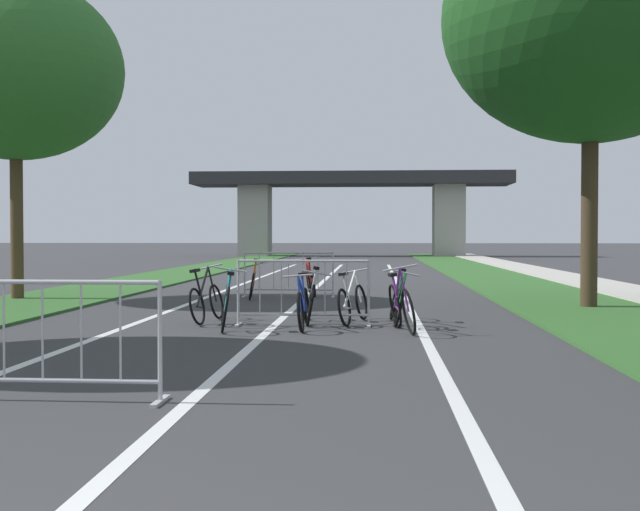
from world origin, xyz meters
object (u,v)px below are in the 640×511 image
object	(u,v)px
crowd_barrier_third	(289,275)
bicycle_white_3	(353,302)
crowd_barrier_nearest	(42,342)
crowd_barrier_second	(303,293)
bicycle_orange_6	(253,283)
tree_left_oak_near	(15,69)
tree_right_maple_mid	(591,17)
bicycle_blue_8	(303,307)
bicycle_red_5	(311,281)
bicycle_purple_4	(401,306)
bicycle_black_1	(206,301)
bicycle_teal_0	(226,304)
bicycle_green_7	(397,301)
bicycle_silver_2	(311,301)

from	to	relation	value
crowd_barrier_third	bicycle_white_3	size ratio (longest dim) A/B	1.29
crowd_barrier_nearest	crowd_barrier_second	xyz separation A→B (m)	(1.74, 5.81, 0.00)
bicycle_orange_6	tree_left_oak_near	bearing A→B (deg)	-178.14
tree_right_maple_mid	bicycle_blue_8	bearing A→B (deg)	-144.88
bicycle_white_3	bicycle_red_5	size ratio (longest dim) A/B	0.99
bicycle_white_3	bicycle_purple_4	size ratio (longest dim) A/B	1.01
bicycle_black_1	bicycle_teal_0	bearing A→B (deg)	-55.19
bicycle_green_7	bicycle_blue_8	world-z (taller)	bicycle_green_7
crowd_barrier_second	bicycle_purple_4	size ratio (longest dim) A/B	1.29
tree_left_oak_near	bicycle_green_7	distance (m)	10.33
crowd_barrier_third	bicycle_white_3	xyz separation A→B (m)	(1.63, -5.38, -0.17)
tree_left_oak_near	bicycle_black_1	world-z (taller)	tree_left_oak_near
crowd_barrier_third	bicycle_purple_4	world-z (taller)	crowd_barrier_third
crowd_barrier_third	bicycle_teal_0	world-z (taller)	crowd_barrier_third
bicycle_silver_2	bicycle_red_5	world-z (taller)	bicycle_silver_2
crowd_barrier_second	bicycle_teal_0	xyz separation A→B (m)	(-1.13, -0.54, -0.13)
bicycle_silver_2	bicycle_green_7	xyz separation A→B (m)	(1.40, 0.00, -0.00)
crowd_barrier_third	bicycle_purple_4	distance (m)	6.85
crowd_barrier_third	bicycle_green_7	xyz separation A→B (m)	(2.35, -5.38, -0.15)
crowd_barrier_nearest	bicycle_black_1	xyz separation A→B (m)	(0.10, 6.23, -0.16)
bicycle_silver_2	crowd_barrier_second	bearing A→B (deg)	73.47
bicycle_white_3	crowd_barrier_second	bearing A→B (deg)	-137.22
tree_right_maple_mid	bicycle_white_3	xyz separation A→B (m)	(-4.52, -2.88, -5.31)
bicycle_silver_2	bicycle_orange_6	distance (m)	5.21
bicycle_teal_0	bicycle_silver_2	xyz separation A→B (m)	(1.22, 0.97, -0.02)
bicycle_black_1	bicycle_silver_2	bearing A→B (deg)	7.40
bicycle_purple_4	bicycle_green_7	world-z (taller)	bicycle_purple_4
bicycle_teal_0	bicycle_red_5	distance (m)	6.94
tree_left_oak_near	crowd_barrier_second	world-z (taller)	tree_left_oak_near
tree_left_oak_near	crowd_barrier_third	size ratio (longest dim) A/B	3.32
tree_right_maple_mid	bicycle_silver_2	size ratio (longest dim) A/B	4.88
tree_right_maple_mid	bicycle_black_1	bearing A→B (deg)	-157.32
bicycle_purple_4	bicycle_orange_6	xyz separation A→B (m)	(-3.14, 5.96, -0.03)
bicycle_black_1	crowd_barrier_second	bearing A→B (deg)	-7.34
crowd_barrier_third	bicycle_silver_2	size ratio (longest dim) A/B	1.28
bicycle_blue_8	tree_right_maple_mid	bearing A→B (deg)	-144.81
crowd_barrier_second	bicycle_red_5	distance (m)	6.38
bicycle_green_7	bicycle_white_3	bearing A→B (deg)	-2.00
bicycle_green_7	bicycle_teal_0	bearing A→B (deg)	18.06
bicycle_blue_8	tree_left_oak_near	bearing A→B (deg)	-36.00
bicycle_teal_0	bicycle_green_7	xyz separation A→B (m)	(2.63, 0.97, -0.02)
bicycle_teal_0	bicycle_black_1	world-z (taller)	bicycle_black_1
tree_left_oak_near	bicycle_orange_6	bearing A→B (deg)	8.92
tree_left_oak_near	crowd_barrier_third	xyz separation A→B (m)	(5.88, 1.27, -4.56)
bicycle_white_3	bicycle_green_7	size ratio (longest dim) A/B	0.95
bicycle_purple_4	bicycle_silver_2	bearing A→B (deg)	-45.92
bicycle_silver_2	bicycle_white_3	xyz separation A→B (m)	(0.68, -0.00, -0.02)
tree_left_oak_near	tree_right_maple_mid	size ratio (longest dim) A/B	0.87
crowd_barrier_nearest	bicycle_blue_8	xyz separation A→B (m)	(1.77, 5.43, -0.17)
bicycle_orange_6	bicycle_green_7	world-z (taller)	bicycle_orange_6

